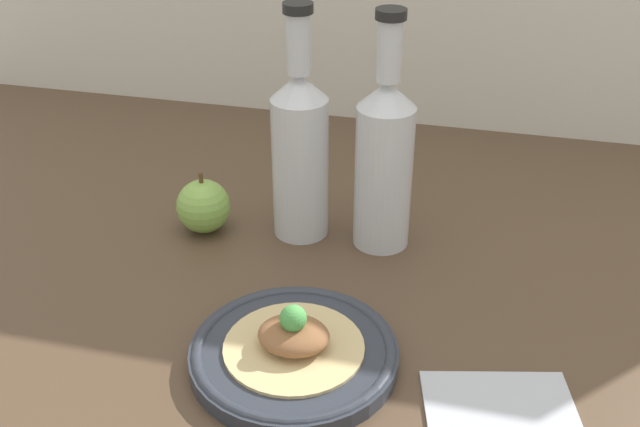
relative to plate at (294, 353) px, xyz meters
The scene contains 7 objects.
ground_plane 15.40cm from the plate, 83.44° to the left, with size 180.00×110.00×4.00cm, color brown.
plate is the anchor object (origin of this frame).
plated_food 2.10cm from the plate, 86.42° to the left, with size 15.11×15.11×5.50cm.
cider_bottle_left 29.17cm from the plate, 103.40° to the left, with size 7.48×7.48×31.53cm.
cider_bottle_right 28.91cm from the plate, 79.46° to the left, with size 7.48×7.48×31.53cm.
apple 30.41cm from the plate, 129.52° to the left, with size 7.43×7.43×8.86cm.
napkin 21.96cm from the plate, ahead, with size 17.03×13.78×0.80cm.
Camera 1 is at (15.61, -73.97, 54.49)cm, focal length 42.00 mm.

